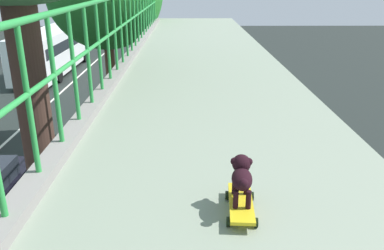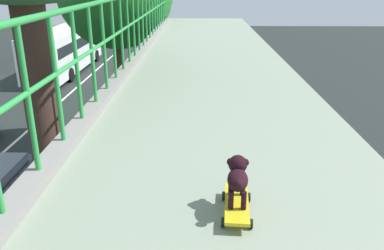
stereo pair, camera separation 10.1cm
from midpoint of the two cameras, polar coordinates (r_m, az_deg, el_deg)
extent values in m
cylinder|color=green|center=(3.15, -21.79, 3.28)|extent=(0.04, 0.04, 1.14)
cylinder|color=green|center=(3.70, -18.30, 6.12)|extent=(0.04, 0.04, 1.14)
cylinder|color=green|center=(4.27, -15.69, 8.21)|extent=(0.04, 0.04, 1.14)
cylinder|color=green|center=(4.84, -13.69, 9.79)|extent=(0.04, 0.04, 1.14)
cylinder|color=green|center=(5.43, -12.10, 11.02)|extent=(0.04, 0.04, 1.14)
cylinder|color=green|center=(6.02, -10.81, 12.01)|extent=(0.04, 0.04, 1.14)
cylinder|color=green|center=(6.61, -9.74, 12.82)|extent=(0.04, 0.04, 1.14)
cylinder|color=green|center=(7.21, -8.85, 13.49)|extent=(0.04, 0.04, 1.14)
cylinder|color=green|center=(7.80, -8.09, 14.05)|extent=(0.04, 0.04, 1.14)
cylinder|color=green|center=(8.41, -7.43, 14.53)|extent=(0.04, 0.04, 1.14)
cylinder|color=green|center=(9.01, -6.86, 14.95)|extent=(0.04, 0.04, 1.14)
cylinder|color=green|center=(9.61, -6.36, 15.31)|extent=(0.04, 0.04, 1.14)
cylinder|color=green|center=(10.21, -5.92, 15.63)|extent=(0.04, 0.04, 1.14)
cylinder|color=green|center=(10.82, -5.52, 15.92)|extent=(0.04, 0.04, 1.14)
cylinder|color=green|center=(11.42, -5.17, 16.17)|extent=(0.04, 0.04, 1.14)
cylinder|color=green|center=(12.03, -4.85, 16.39)|extent=(0.04, 0.04, 1.14)
cylinder|color=green|center=(12.63, -4.56, 16.60)|extent=(0.04, 0.04, 1.14)
cylinder|color=green|center=(13.24, -4.29, 16.78)|extent=(0.04, 0.04, 1.14)
cylinder|color=green|center=(13.85, -4.05, 16.95)|extent=(0.04, 0.04, 1.14)
cylinder|color=green|center=(14.46, -3.83, 17.11)|extent=(0.04, 0.04, 1.14)
cylinder|color=green|center=(15.06, -3.63, 17.25)|extent=(0.04, 0.04, 1.14)
cylinder|color=black|center=(14.32, -20.86, -7.32)|extent=(0.23, 0.69, 0.69)
cylinder|color=black|center=(12.29, -25.25, -12.86)|extent=(0.23, 0.69, 0.69)
cube|color=white|center=(31.43, -17.82, 10.44)|extent=(2.56, 11.27, 2.87)
cube|color=black|center=(31.35, -17.92, 11.34)|extent=(2.58, 10.37, 0.70)
cylinder|color=black|center=(35.00, -13.65, 9.72)|extent=(0.28, 0.96, 0.96)
cylinder|color=black|center=(35.71, -17.53, 9.56)|extent=(0.28, 0.96, 0.96)
cylinder|color=black|center=(28.39, -17.11, 6.96)|extent=(0.28, 0.96, 0.96)
cylinder|color=black|center=(29.25, -21.73, 6.79)|extent=(0.28, 0.96, 0.96)
cylinder|color=#493127|center=(7.74, -19.49, -6.04)|extent=(0.55, 0.55, 6.81)
cylinder|color=#503524|center=(16.39, -9.99, 5.33)|extent=(0.38, 0.38, 5.00)
cube|color=gold|center=(2.76, 7.56, -11.20)|extent=(0.20, 0.52, 0.02)
cylinder|color=black|center=(2.93, 9.20, -10.27)|extent=(0.03, 0.06, 0.06)
cylinder|color=black|center=(2.92, 5.62, -10.18)|extent=(0.03, 0.06, 0.06)
cylinder|color=black|center=(2.65, 9.64, -13.91)|extent=(0.03, 0.06, 0.06)
cylinder|color=black|center=(2.64, 5.63, -13.83)|extent=(0.03, 0.06, 0.06)
cylinder|color=black|center=(2.81, 8.42, -8.82)|extent=(0.04, 0.04, 0.13)
cylinder|color=black|center=(2.80, 6.70, -8.78)|extent=(0.04, 0.04, 0.13)
cylinder|color=black|center=(2.65, 8.61, -10.78)|extent=(0.04, 0.04, 0.13)
cylinder|color=black|center=(2.64, 6.77, -10.74)|extent=(0.04, 0.04, 0.13)
ellipsoid|color=black|center=(2.68, 7.72, -7.86)|extent=(0.16, 0.26, 0.13)
sphere|color=black|center=(2.74, 7.71, -5.67)|extent=(0.13, 0.13, 0.13)
ellipsoid|color=black|center=(2.80, 7.66, -5.32)|extent=(0.05, 0.06, 0.04)
sphere|color=black|center=(2.74, 8.75, -5.39)|extent=(0.05, 0.05, 0.05)
sphere|color=black|center=(2.73, 6.69, -5.33)|extent=(0.05, 0.05, 0.05)
sphere|color=black|center=(2.54, 7.87, -8.49)|extent=(0.06, 0.06, 0.06)
camera|label=1|loc=(0.05, -89.17, 0.31)|focal=36.83mm
camera|label=2|loc=(0.05, 90.83, -0.31)|focal=36.83mm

